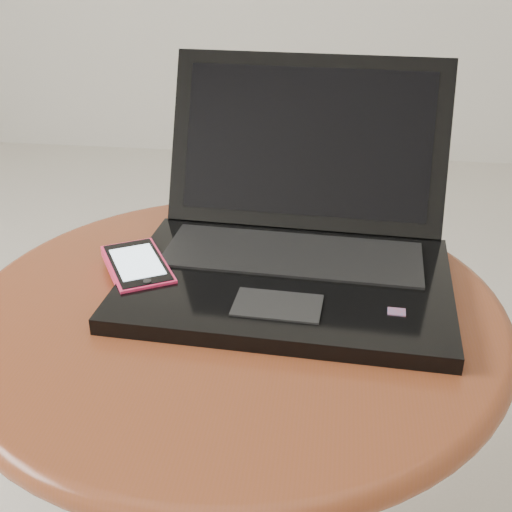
# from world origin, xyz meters

# --- Properties ---
(table) EXTENTS (0.64, 0.64, 0.50)m
(table) POSITION_xyz_m (-0.09, -0.02, 0.40)
(table) COLOR #4F2813
(table) RESTS_ON ground
(laptop) EXTENTS (0.40, 0.39, 0.24)m
(laptop) POSITION_xyz_m (-0.03, 0.06, 0.55)
(laptop) COLOR black
(laptop) RESTS_ON table
(phone_black) EXTENTS (0.10, 0.13, 0.01)m
(phone_black) POSITION_xyz_m (-0.22, 0.03, 0.51)
(phone_black) COLOR black
(phone_black) RESTS_ON table
(phone_pink) EXTENTS (0.12, 0.14, 0.02)m
(phone_pink) POSITION_xyz_m (-0.22, 0.01, 0.52)
(phone_pink) COLOR #FF2B5E
(phone_pink) RESTS_ON phone_black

